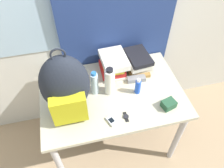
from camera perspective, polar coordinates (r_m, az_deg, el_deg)
The scene contains 13 objects.
wall_back at distance 1.72m, azimuth -3.93°, elevation 20.57°, with size 6.00×0.06×2.50m.
curtain_blue at distance 1.70m, azimuth 1.45°, elevation 20.29°, with size 0.94×0.04×2.50m.
desk at distance 1.78m, azimuth 0.00°, elevation -4.25°, with size 1.10×0.73×0.73m.
backpack at distance 1.46m, azimuth -12.04°, elevation -0.84°, with size 0.33×0.28×0.55m.
book_stack_left at distance 1.79m, azimuth 0.25°, elevation 5.13°, with size 0.22×0.27×0.17m.
book_stack_center at distance 1.86m, azimuth 6.80°, elevation 5.80°, with size 0.21×0.27×0.15m.
water_bottle at distance 1.64m, azimuth -4.59°, elevation 0.19°, with size 0.06×0.06×0.21m.
sports_bottle at distance 1.62m, azimuth -0.59°, elevation 0.67°, with size 0.08×0.08×0.25m.
sunscreen_bottle at distance 1.67m, azimuth 6.77°, elevation -0.64°, with size 0.04×0.04×0.14m.
cell_phone at distance 1.54m, azimuth -0.16°, elevation -9.60°, with size 0.07×0.09×0.02m.
sunglasses_case at distance 1.79m, azimuth 6.36°, elevation 1.35°, with size 0.15×0.06×0.04m.
camera_pouch at distance 1.65m, azimuth 14.58°, elevation -5.12°, with size 0.11×0.10×0.06m.
wristwatch at distance 1.57m, azimuth 3.66°, elevation -8.53°, with size 0.04×0.08×0.01m.
Camera 1 is at (-0.26, -0.69, 2.04)m, focal length 35.00 mm.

